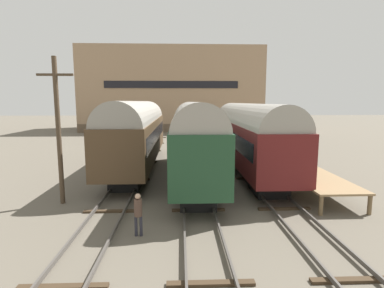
% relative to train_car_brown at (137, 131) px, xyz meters
% --- Properties ---
extents(ground_plane, '(200.00, 200.00, 0.00)m').
position_rel_train_car_brown_xyz_m(ground_plane, '(4.27, -6.71, -3.04)').
color(ground_plane, '#60594C').
extents(track_left, '(2.60, 60.00, 0.26)m').
position_rel_train_car_brown_xyz_m(track_left, '(-0.00, -6.71, -2.89)').
color(track_left, '#4C4742').
rests_on(track_left, ground).
extents(track_middle, '(2.60, 60.00, 0.26)m').
position_rel_train_car_brown_xyz_m(track_middle, '(4.27, -6.71, -2.89)').
color(track_middle, '#4C4742').
rests_on(track_middle, ground).
extents(track_right, '(2.60, 60.00, 0.26)m').
position_rel_train_car_brown_xyz_m(track_right, '(8.53, -6.71, -2.89)').
color(track_right, '#4C4742').
rests_on(track_right, ground).
extents(train_car_brown, '(3.12, 16.65, 5.37)m').
position_rel_train_car_brown_xyz_m(train_car_brown, '(0.00, 0.00, 0.00)').
color(train_car_brown, black).
rests_on(train_car_brown, ground).
extents(train_car_maroon, '(3.01, 16.39, 5.19)m').
position_rel_train_car_brown_xyz_m(train_car_maroon, '(8.53, -1.67, -0.09)').
color(train_car_maroon, black).
rests_on(train_car_maroon, ground).
extents(train_car_green, '(2.89, 15.56, 5.30)m').
position_rel_train_car_brown_xyz_m(train_car_green, '(4.27, -3.70, -0.01)').
color(train_car_green, black).
rests_on(train_car_green, ground).
extents(station_platform, '(2.65, 14.15, 1.05)m').
position_rel_train_car_brown_xyz_m(station_platform, '(11.18, -3.57, -2.06)').
color(station_platform, '#8C704C').
rests_on(station_platform, ground).
extents(bench, '(1.40, 0.40, 0.91)m').
position_rel_train_car_brown_xyz_m(bench, '(11.25, -0.57, -1.49)').
color(bench, brown).
rests_on(bench, station_platform).
extents(person_worker, '(0.32, 0.32, 1.75)m').
position_rel_train_car_brown_xyz_m(person_worker, '(1.71, -12.36, -1.98)').
color(person_worker, '#282833').
rests_on(person_worker, ground).
extents(utility_pole, '(1.80, 0.24, 7.56)m').
position_rel_train_car_brown_xyz_m(utility_pole, '(-2.83, -8.27, 0.91)').
color(utility_pole, '#473828').
rests_on(utility_pole, ground).
extents(warehouse_building, '(32.44, 13.36, 14.88)m').
position_rel_train_car_brown_xyz_m(warehouse_building, '(1.95, 34.65, 4.40)').
color(warehouse_building, brown).
rests_on(warehouse_building, ground).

